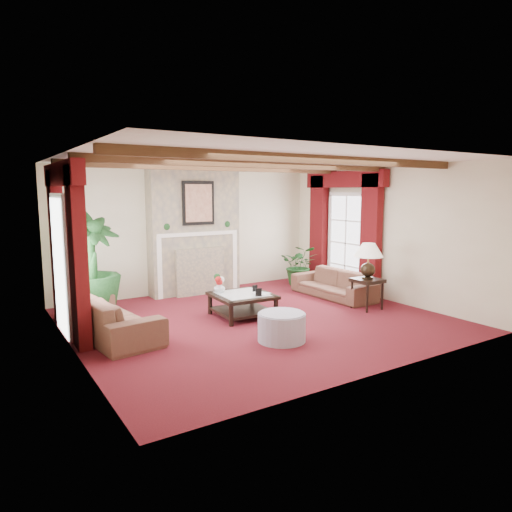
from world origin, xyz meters
TOP-DOWN VIEW (x-y plane):
  - floor at (0.00, 0.00)m, footprint 6.00×6.00m
  - ceiling at (0.00, 0.00)m, footprint 6.00×6.00m
  - back_wall at (0.00, 2.75)m, footprint 6.00×0.02m
  - left_wall at (-3.00, 0.00)m, footprint 0.02×5.50m
  - right_wall at (3.00, 0.00)m, footprint 0.02×5.50m
  - ceiling_beams at (0.00, 0.00)m, footprint 6.00×3.00m
  - fireplace at (0.00, 2.55)m, footprint 2.00×0.52m
  - french_door_left at (-2.97, 1.00)m, footprint 0.10×1.10m
  - french_door_right at (2.97, 1.00)m, footprint 0.10×1.10m
  - curtains_left at (-2.86, 1.00)m, footprint 0.20×2.40m
  - curtains_right at (2.86, 1.00)m, footprint 0.20×2.40m
  - sofa_left at (-2.38, 0.50)m, footprint 2.31×1.14m
  - sofa_right at (2.25, 0.60)m, footprint 1.94×0.65m
  - potted_palm at (-2.37, 1.72)m, footprint 2.48×2.66m
  - small_plant at (2.40, 1.94)m, footprint 1.80×1.80m
  - coffee_table at (-0.13, 0.33)m, footprint 1.04×1.04m
  - side_table at (2.12, -0.48)m, footprint 0.58×0.58m
  - ottoman at (-0.31, -1.12)m, footprint 0.71×0.71m
  - table_lamp at (2.12, -0.48)m, footprint 0.54×0.54m
  - flower_vase at (-0.42, 0.63)m, footprint 0.21×0.21m
  - book at (0.06, 0.11)m, footprint 0.22×0.17m
  - photo_frame_a at (0.01, 0.00)m, footprint 0.11×0.06m
  - photo_frame_b at (0.16, 0.36)m, footprint 0.10×0.02m

SIDE VIEW (x-z plane):
  - floor at x=0.00m, z-range 0.00..0.00m
  - coffee_table at x=-0.13m, z-range 0.00..0.40m
  - ottoman at x=-0.31m, z-range 0.00..0.41m
  - side_table at x=2.12m, z-range 0.00..0.58m
  - small_plant at x=2.40m, z-range 0.00..0.74m
  - sofa_right at x=2.25m, z-range 0.00..0.75m
  - sofa_left at x=-2.38m, z-range 0.00..0.85m
  - photo_frame_b at x=0.16m, z-range 0.40..0.53m
  - photo_frame_a at x=0.01m, z-range 0.40..0.55m
  - flower_vase at x=-0.42m, z-range 0.40..0.60m
  - potted_palm at x=-2.37m, z-range 0.00..1.03m
  - book at x=0.06m, z-range 0.40..0.69m
  - table_lamp at x=2.12m, z-range 0.58..1.27m
  - back_wall at x=0.00m, z-range 0.00..2.70m
  - left_wall at x=-3.00m, z-range 0.00..2.70m
  - right_wall at x=3.00m, z-range 0.00..2.70m
  - french_door_left at x=-2.97m, z-range 1.05..3.21m
  - french_door_right at x=2.97m, z-range 1.05..3.21m
  - curtains_left at x=-2.86m, z-range 1.28..3.83m
  - curtains_right at x=2.86m, z-range 1.28..3.83m
  - ceiling_beams at x=0.00m, z-range 2.58..2.70m
  - ceiling at x=0.00m, z-range 2.70..2.70m
  - fireplace at x=0.00m, z-range 1.35..4.05m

